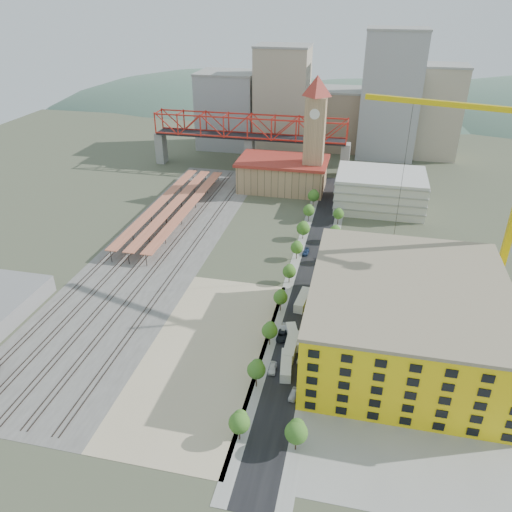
% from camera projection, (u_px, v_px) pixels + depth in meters
% --- Properties ---
extents(ground, '(400.00, 400.00, 0.00)m').
position_uv_depth(ground, '(251.00, 287.00, 146.73)').
color(ground, '#474C38').
rests_on(ground, ground).
extents(ballast_strip, '(36.00, 165.00, 0.06)m').
position_uv_depth(ballast_strip, '(159.00, 248.00, 168.59)').
color(ballast_strip, '#605E59').
rests_on(ballast_strip, ground).
extents(dirt_lot, '(28.00, 67.00, 0.06)m').
position_uv_depth(dirt_lot, '(205.00, 353.00, 120.48)').
color(dirt_lot, tan).
rests_on(dirt_lot, ground).
extents(street_asphalt, '(12.00, 170.00, 0.06)m').
position_uv_depth(street_asphalt, '(311.00, 268.00, 156.51)').
color(street_asphalt, black).
rests_on(street_asphalt, ground).
extents(sidewalk_west, '(3.00, 170.00, 0.04)m').
position_uv_depth(sidewalk_west, '(294.00, 266.00, 157.57)').
color(sidewalk_west, gray).
rests_on(sidewalk_west, ground).
extents(sidewalk_east, '(3.00, 170.00, 0.04)m').
position_uv_depth(sidewalk_east, '(329.00, 270.00, 155.47)').
color(sidewalk_east, gray).
rests_on(sidewalk_east, ground).
extents(construction_pad, '(50.00, 90.00, 0.06)m').
position_uv_depth(construction_pad, '(413.00, 351.00, 120.97)').
color(construction_pad, gray).
rests_on(construction_pad, ground).
extents(rail_tracks, '(26.56, 160.00, 0.18)m').
position_uv_depth(rail_tracks, '(154.00, 247.00, 168.88)').
color(rail_tracks, '#382B23').
rests_on(rail_tracks, ground).
extents(platform_canopies, '(16.00, 80.00, 4.12)m').
position_uv_depth(platform_canopies, '(173.00, 205.00, 191.22)').
color(platform_canopies, '#DA7554').
rests_on(platform_canopies, ground).
extents(station_hall, '(38.00, 24.00, 13.10)m').
position_uv_depth(station_hall, '(283.00, 174.00, 214.78)').
color(station_hall, tan).
rests_on(station_hall, ground).
extents(clock_tower, '(12.00, 12.00, 52.00)m').
position_uv_depth(clock_tower, '(315.00, 125.00, 200.04)').
color(clock_tower, tan).
rests_on(clock_tower, ground).
extents(parking_garage, '(34.00, 26.00, 14.00)m').
position_uv_depth(parking_garage, '(380.00, 190.00, 196.50)').
color(parking_garage, silver).
rests_on(parking_garage, ground).
extents(truss_bridge, '(94.00, 9.60, 25.60)m').
position_uv_depth(truss_bridge, '(250.00, 130.00, 232.48)').
color(truss_bridge, gray).
rests_on(truss_bridge, ground).
extents(construction_building, '(44.60, 50.60, 18.80)m').
position_uv_depth(construction_building, '(406.00, 318.00, 117.06)').
color(construction_building, yellow).
rests_on(construction_building, ground).
extents(street_trees, '(15.40, 124.40, 8.00)m').
position_uv_depth(street_trees, '(307.00, 285.00, 147.96)').
color(street_trees, '#265F1C').
rests_on(street_trees, ground).
extents(skyline, '(133.00, 46.00, 60.00)m').
position_uv_depth(skyline, '(327.00, 107.00, 256.37)').
color(skyline, '#9EA0A3').
rests_on(skyline, ground).
extents(distant_hills, '(647.00, 264.00, 227.00)m').
position_uv_depth(distant_hills, '(380.00, 209.00, 398.97)').
color(distant_hills, '#4C6B59').
rests_on(distant_hills, ground).
extents(tower_crane, '(55.58, 17.02, 60.93)m').
position_uv_depth(tower_crane, '(509.00, 170.00, 124.39)').
color(tower_crane, yellow).
rests_on(tower_crane, ground).
extents(site_trailer_a, '(3.63, 9.64, 2.57)m').
position_uv_depth(site_trailer_a, '(286.00, 365.00, 114.63)').
color(site_trailer_a, silver).
rests_on(site_trailer_a, ground).
extents(site_trailer_b, '(2.64, 9.91, 2.71)m').
position_uv_depth(site_trailer_b, '(291.00, 347.00, 120.48)').
color(site_trailer_b, silver).
rests_on(site_trailer_b, ground).
extents(site_trailer_c, '(5.24, 9.64, 2.55)m').
position_uv_depth(site_trailer_c, '(293.00, 337.00, 123.91)').
color(site_trailer_c, silver).
rests_on(site_trailer_c, ground).
extents(site_trailer_d, '(3.71, 10.20, 2.73)m').
position_uv_depth(site_trailer_d, '(303.00, 300.00, 138.26)').
color(site_trailer_d, silver).
rests_on(site_trailer_d, ground).
extents(car_0, '(1.95, 4.41, 1.47)m').
position_uv_depth(car_0, '(272.00, 368.00, 114.64)').
color(car_0, silver).
rests_on(car_0, ground).
extents(car_1, '(1.86, 4.55, 1.47)m').
position_uv_depth(car_1, '(284.00, 329.00, 127.83)').
color(car_1, '#9D9EA2').
rests_on(car_1, ground).
extents(car_2, '(2.47, 5.18, 1.43)m').
position_uv_depth(car_2, '(282.00, 336.00, 125.28)').
color(car_2, black).
rests_on(car_2, ground).
extents(car_3, '(2.15, 4.60, 1.30)m').
position_uv_depth(car_3, '(306.00, 252.00, 164.54)').
color(car_3, navy).
rests_on(car_3, ground).
extents(car_4, '(2.11, 4.26, 1.40)m').
position_uv_depth(car_4, '(293.00, 394.00, 107.36)').
color(car_4, silver).
rests_on(car_4, ground).
extents(car_5, '(1.93, 4.12, 1.31)m').
position_uv_depth(car_5, '(301.00, 358.00, 117.93)').
color(car_5, '#ACADB2').
rests_on(car_5, ground).
extents(car_6, '(2.73, 5.01, 1.33)m').
position_uv_depth(car_6, '(316.00, 292.00, 143.22)').
color(car_6, black).
rests_on(car_6, ground).
extents(car_7, '(2.44, 5.36, 1.52)m').
position_uv_depth(car_7, '(323.00, 260.00, 159.78)').
color(car_7, navy).
rests_on(car_7, ground).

